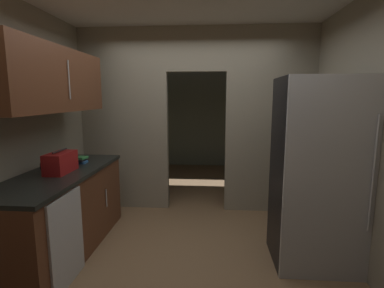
# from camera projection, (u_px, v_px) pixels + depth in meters

# --- Properties ---
(ground) EXTENTS (20.00, 20.00, 0.00)m
(ground) POSITION_uv_depth(u_px,v_px,m) (186.00, 258.00, 3.10)
(ground) COLOR brown
(kitchen_overhead_slab) EXTENTS (3.82, 6.91, 0.06)m
(kitchen_overhead_slab) POSITION_uv_depth(u_px,v_px,m) (189.00, 0.00, 3.09)
(kitchen_overhead_slab) COLOR silver
(kitchen_partition) EXTENTS (3.42, 0.12, 2.69)m
(kitchen_partition) POSITION_uv_depth(u_px,v_px,m) (195.00, 116.00, 4.30)
(kitchen_partition) COLOR gray
(kitchen_partition) RESTS_ON ground
(adjoining_room_shell) EXTENTS (3.42, 2.98, 2.69)m
(adjoining_room_shell) POSITION_uv_depth(u_px,v_px,m) (201.00, 114.00, 6.29)
(adjoining_room_shell) COLOR gray
(adjoining_room_shell) RESTS_ON ground
(refrigerator) EXTENTS (0.81, 0.71, 1.89)m
(refrigerator) POSITION_uv_depth(u_px,v_px,m) (317.00, 173.00, 2.90)
(refrigerator) COLOR black
(refrigerator) RESTS_ON ground
(lower_cabinet_run) EXTENTS (0.70, 1.93, 0.91)m
(lower_cabinet_run) POSITION_uv_depth(u_px,v_px,m) (62.00, 213.00, 3.17)
(lower_cabinet_run) COLOR brown
(lower_cabinet_run) RESTS_ON ground
(dishwasher) EXTENTS (0.02, 0.56, 0.85)m
(dishwasher) POSITION_uv_depth(u_px,v_px,m) (67.00, 240.00, 2.62)
(dishwasher) COLOR #B7BABC
(dishwasher) RESTS_ON ground
(upper_cabinet_counterside) EXTENTS (0.36, 1.73, 0.65)m
(upper_cabinet_counterside) POSITION_uv_depth(u_px,v_px,m) (52.00, 80.00, 2.94)
(upper_cabinet_counterside) COLOR brown
(boombox) EXTENTS (0.21, 0.39, 0.24)m
(boombox) POSITION_uv_depth(u_px,v_px,m) (60.00, 162.00, 3.07)
(boombox) COLOR maroon
(boombox) RESTS_ON lower_cabinet_run
(book_stack) EXTENTS (0.14, 0.15, 0.08)m
(book_stack) POSITION_uv_depth(u_px,v_px,m) (81.00, 160.00, 3.52)
(book_stack) COLOR #2D609E
(book_stack) RESTS_ON lower_cabinet_run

